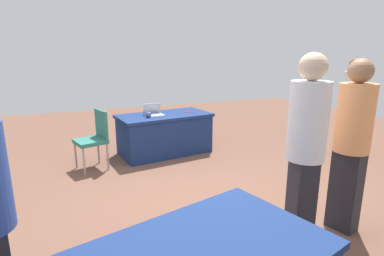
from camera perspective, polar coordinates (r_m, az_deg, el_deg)
ground_plane at (r=3.89m, az=-0.83°, el=-13.81°), size 14.40×14.40×0.00m
table_foreground at (r=5.60m, az=-5.22°, el=-1.09°), size 1.75×1.03×0.74m
chair_tucked_right at (r=5.04m, az=-17.99°, el=-1.46°), size 0.54×0.54×0.94m
person_presenter at (r=3.38m, az=28.04°, el=-1.76°), size 0.41×0.41×1.77m
person_attendee_browsing at (r=2.86m, az=20.77°, el=-2.85°), size 0.43×0.43×1.82m
person_organiser at (r=6.09m, az=27.97°, el=4.35°), size 0.39×0.39×1.74m
laptop_silver at (r=5.44m, az=-7.23°, el=2.82°), size 0.34×0.31×0.21m
yarn_ball at (r=5.25m, az=-8.28°, el=2.50°), size 0.10×0.10×0.10m
scissors_red at (r=5.71m, az=-0.60°, el=3.08°), size 0.18×0.08×0.01m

